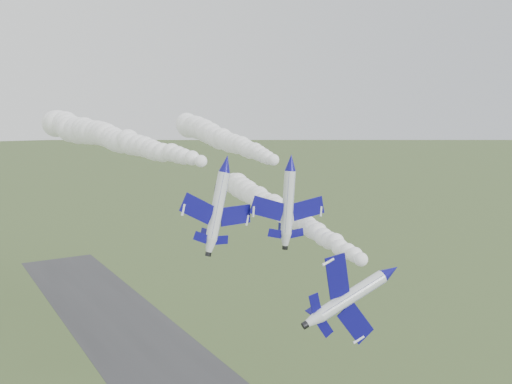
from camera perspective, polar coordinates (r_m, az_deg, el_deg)
jet_lead at (r=69.16m, az=13.34°, el=-7.75°), size 5.56×13.71×10.40m
smoke_trail_jet_lead at (r=97.17m, az=2.62°, el=-1.95°), size 12.58×58.21×4.52m
jet_pair_left at (r=77.43m, az=-2.97°, el=2.85°), size 11.48×14.00×4.20m
smoke_trail_jet_pair_left at (r=107.83m, az=-14.07°, el=5.22°), size 15.02×64.22×5.89m
jet_pair_right at (r=81.70m, az=3.54°, el=2.98°), size 11.74×13.93×3.47m
smoke_trail_jet_pair_right at (r=115.22m, az=-3.70°, el=5.47°), size 14.83×64.94×5.50m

